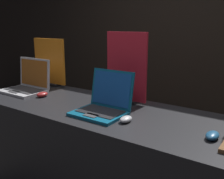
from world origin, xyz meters
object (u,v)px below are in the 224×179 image
laptop_front (27,84)px  mouse_middle (126,119)px  promo_stand_front (50,63)px  mouse_back (212,135)px  mouse_front (42,94)px  laptop_middle (104,104)px  promo_stand_middle (126,70)px

laptop_front → mouse_middle: laptop_front is taller
promo_stand_front → mouse_middle: size_ratio=4.51×
mouse_middle → mouse_back: bearing=6.0°
laptop_front → mouse_middle: size_ratio=3.85×
promo_stand_front → mouse_back: 1.66m
mouse_front → mouse_back: (1.35, -0.04, -0.00)m
promo_stand_front → mouse_back: bearing=-12.9°
promo_stand_front → laptop_middle: size_ratio=1.35×
mouse_front → promo_stand_front: size_ratio=0.23×
promo_stand_front → mouse_middle: 1.20m
mouse_front → promo_stand_middle: size_ratio=0.19×
mouse_back → laptop_middle: bearing=179.0°
mouse_front → mouse_middle: size_ratio=1.02×
mouse_front → laptop_middle: bearing=-2.9°
promo_stand_front → mouse_back: promo_stand_front is taller
promo_stand_middle → mouse_back: bearing=-22.6°
mouse_middle → promo_stand_middle: 0.47m
laptop_middle → mouse_middle: laptop_middle is taller
promo_stand_front → mouse_front: bearing=-52.2°
mouse_front → promo_stand_middle: promo_stand_middle is taller
laptop_front → mouse_front: 0.26m
mouse_front → laptop_middle: laptop_middle is taller
laptop_front → mouse_front: bearing=-11.9°
mouse_back → promo_stand_middle: bearing=157.4°
promo_stand_middle → mouse_back: 0.80m
mouse_middle → promo_stand_middle: size_ratio=0.19×
laptop_front → promo_stand_middle: 0.94m
promo_stand_middle → laptop_middle: bearing=-90.0°
laptop_front → promo_stand_front: 0.31m
promo_stand_middle → promo_stand_front: bearing=175.2°
laptop_middle → mouse_front: bearing=177.1°
promo_stand_middle → laptop_front: bearing=-167.7°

